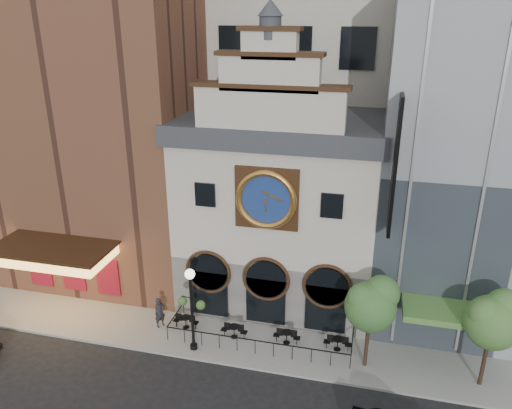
{
  "coord_description": "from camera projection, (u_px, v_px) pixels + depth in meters",
  "views": [
    {
      "loc": [
        5.53,
        -21.24,
        18.41
      ],
      "look_at": [
        -1.12,
        6.0,
        7.29
      ],
      "focal_mm": 35.0,
      "sensor_mm": 36.0,
      "label": 1
    }
  ],
  "objects": [
    {
      "name": "tree_right",
      "position": [
        494.0,
        318.0,
        24.51
      ],
      "size": [
        2.84,
        2.74,
        5.47
      ],
      "color": "#382619",
      "rests_on": "sidewalk"
    },
    {
      "name": "cafe_railing",
      "position": [
        260.0,
        333.0,
        29.22
      ],
      "size": [
        10.6,
        2.6,
        0.9
      ],
      "primitive_type": null,
      "color": "black",
      "rests_on": "sidewalk"
    },
    {
      "name": "theater_building",
      "position": [
        103.0,
        97.0,
        34.4
      ],
      "size": [
        14.0,
        15.6,
        25.0
      ],
      "color": "brown",
      "rests_on": "ground"
    },
    {
      "name": "clock_building",
      "position": [
        280.0,
        205.0,
        31.79
      ],
      "size": [
        12.6,
        8.78,
        18.65
      ],
      "color": "#605E5B",
      "rests_on": "ground"
    },
    {
      "name": "tree_left",
      "position": [
        372.0,
        303.0,
        25.9
      ],
      "size": [
        2.8,
        2.7,
        5.4
      ],
      "color": "#382619",
      "rests_on": "sidewalk"
    },
    {
      "name": "pedestrian",
      "position": [
        160.0,
        313.0,
        30.3
      ],
      "size": [
        0.79,
        0.85,
        1.95
      ],
      "primitive_type": "imported",
      "rotation": [
        0.0,
        0.0,
        0.95
      ],
      "color": "black",
      "rests_on": "sidewalk"
    },
    {
      "name": "bistro_1",
      "position": [
        234.0,
        331.0,
        29.46
      ],
      "size": [
        1.58,
        0.68,
        0.9
      ],
      "color": "black",
      "rests_on": "sidewalk"
    },
    {
      "name": "bistro_3",
      "position": [
        338.0,
        343.0,
        28.37
      ],
      "size": [
        1.58,
        0.68,
        0.9
      ],
      "color": "black",
      "rests_on": "sidewalk"
    },
    {
      "name": "ground",
      "position": [
        250.0,
        370.0,
        27.19
      ],
      "size": [
        120.0,
        120.0,
        0.0
      ],
      "primitive_type": "plane",
      "color": "black",
      "rests_on": "ground"
    },
    {
      "name": "sidewalk",
      "position": [
        260.0,
        341.0,
        29.42
      ],
      "size": [
        44.0,
        5.0,
        0.15
      ],
      "primitive_type": "cube",
      "color": "gray",
      "rests_on": "ground"
    },
    {
      "name": "bistro_0",
      "position": [
        186.0,
        321.0,
        30.34
      ],
      "size": [
        1.58,
        0.68,
        0.9
      ],
      "color": "black",
      "rests_on": "sidewalk"
    },
    {
      "name": "bistro_2",
      "position": [
        287.0,
        336.0,
        28.95
      ],
      "size": [
        1.58,
        0.68,
        0.9
      ],
      "color": "black",
      "rests_on": "sidewalk"
    },
    {
      "name": "lamppost",
      "position": [
        191.0,
        301.0,
        27.47
      ],
      "size": [
        1.64,
        0.66,
        5.15
      ],
      "rotation": [
        0.0,
        0.0,
        -0.12
      ],
      "color": "black",
      "rests_on": "sidewalk"
    },
    {
      "name": "retail_building",
      "position": [
        502.0,
        157.0,
        29.6
      ],
      "size": [
        14.0,
        14.4,
        20.0
      ],
      "color": "gray",
      "rests_on": "ground"
    }
  ]
}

